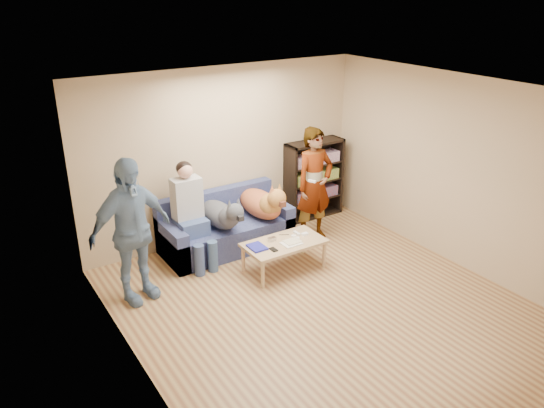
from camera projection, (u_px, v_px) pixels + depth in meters
ground at (325, 308)px, 6.45m from camera, size 5.00×5.00×0.00m
ceiling at (335, 94)px, 5.45m from camera, size 5.00×5.00×0.00m
wall_back at (225, 154)px, 7.89m from camera, size 4.50×0.00×4.50m
wall_front at (537, 319)px, 4.02m from camera, size 4.50×0.00×4.50m
wall_left at (136, 263)px, 4.82m from camera, size 0.00×5.00×5.00m
wall_right at (462, 174)px, 7.08m from camera, size 0.00×5.00×5.00m
blanket at (273, 209)px, 8.01m from camera, size 0.40×0.34×0.14m
person_standing_right at (314, 185)px, 7.89m from camera, size 0.65×0.44×1.75m
person_standing_left at (131, 231)px, 6.31m from camera, size 1.15×0.69×1.84m
held_controller at (312, 181)px, 7.57m from camera, size 0.08×0.13×0.03m
notebook_blue at (257, 247)px, 7.00m from camera, size 0.20×0.26×0.03m
papers at (291, 243)px, 7.11m from camera, size 0.26×0.20×0.02m
magazine at (292, 241)px, 7.13m from camera, size 0.22×0.17×0.01m
camera_silver at (272, 239)px, 7.19m from camera, size 0.11×0.06×0.05m
controller_a at (297, 233)px, 7.37m from camera, size 0.04×0.13×0.03m
controller_b at (305, 234)px, 7.35m from camera, size 0.09×0.06×0.03m
headphone_cup_a at (297, 238)px, 7.24m from camera, size 0.07×0.07×0.02m
headphone_cup_b at (294, 236)px, 7.31m from camera, size 0.07×0.07×0.02m
pen_orange at (290, 247)px, 7.03m from camera, size 0.13×0.06×0.01m
pen_black at (284, 235)px, 7.36m from camera, size 0.13×0.08×0.01m
wallet at (274, 250)px, 6.94m from camera, size 0.07×0.12×0.02m
sofa at (225, 230)px, 7.84m from camera, size 1.90×0.85×0.82m
person_seated at (191, 210)px, 7.26m from camera, size 0.40×0.73×1.47m
dog_gray at (222, 214)px, 7.49m from camera, size 0.40×1.24×0.57m
dog_tan at (263, 203)px, 7.82m from camera, size 0.44×1.18×0.64m
coffee_table at (284, 245)px, 7.18m from camera, size 1.10×0.60×0.42m
bookshelf at (313, 177)px, 8.77m from camera, size 1.00×0.34×1.30m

